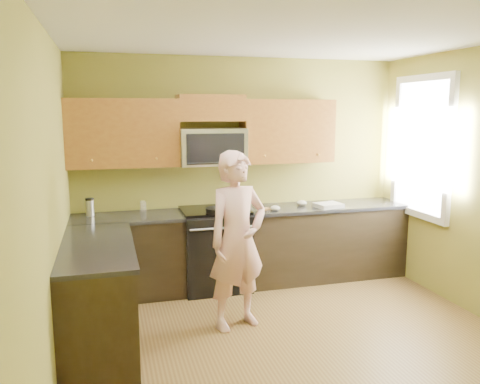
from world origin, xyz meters
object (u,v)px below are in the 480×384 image
object	(u,v)px
frying_pan	(217,213)
woman	(237,240)
stove	(215,249)
microwave	(212,165)
travel_mug	(90,216)
butter_tub	(245,210)

from	to	relation	value
frying_pan	woman	bearing A→B (deg)	-90.94
stove	woman	world-z (taller)	woman
microwave	travel_mug	xyz separation A→B (m)	(-1.38, 0.02, -0.53)
microwave	travel_mug	size ratio (longest dim) A/B	3.84
stove	microwave	distance (m)	0.98
microwave	woman	bearing A→B (deg)	-90.70
microwave	woman	size ratio (longest dim) A/B	0.45
microwave	woman	distance (m)	1.32
woman	travel_mug	distance (m)	1.82
microwave	frying_pan	distance (m)	0.61
frying_pan	travel_mug	bearing A→B (deg)	163.77
woman	travel_mug	xyz separation A→B (m)	(-1.36, 1.20, 0.07)
butter_tub	stove	bearing A→B (deg)	177.05
butter_tub	woman	bearing A→B (deg)	-110.10
travel_mug	microwave	bearing A→B (deg)	-0.66
stove	microwave	size ratio (longest dim) A/B	1.25
microwave	butter_tub	distance (m)	0.66
butter_tub	microwave	bearing A→B (deg)	158.51
frying_pan	butter_tub	distance (m)	0.44
microwave	travel_mug	world-z (taller)	microwave
woman	frying_pan	size ratio (longest dim) A/B	3.75
microwave	frying_pan	xyz separation A→B (m)	(-0.02, -0.35, -0.50)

